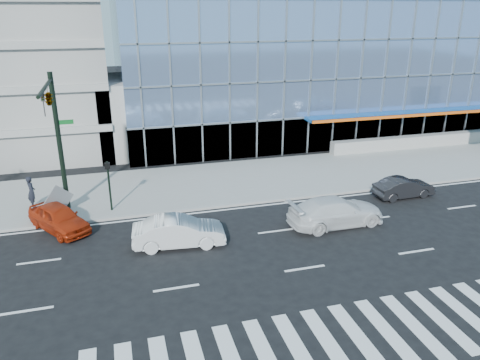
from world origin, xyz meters
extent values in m
plane|color=black|center=(0.00, 0.00, 0.00)|extent=(160.00, 160.00, 0.00)
cube|color=gray|center=(0.00, 8.00, 0.07)|extent=(120.00, 8.00, 0.15)
cube|color=#7999CA|center=(14.00, 26.00, 7.50)|extent=(42.00, 26.00, 15.00)
cube|color=gray|center=(-6.00, 18.00, 3.00)|extent=(6.00, 8.00, 6.00)
cylinder|color=black|center=(-11.00, 6.00, 4.15)|extent=(0.28, 0.28, 8.00)
cylinder|color=black|center=(-11.00, 3.20, 7.75)|extent=(0.18, 5.60, 0.18)
imported|color=black|center=(-11.00, 1.80, 7.15)|extent=(0.18, 0.22, 1.10)
imported|color=black|center=(-11.00, 4.00, 7.15)|extent=(0.48, 2.24, 0.90)
cube|color=#0C591E|center=(-10.55, 6.00, 5.35)|extent=(0.90, 0.05, 0.25)
cylinder|color=black|center=(-8.50, 5.00, 1.65)|extent=(0.12, 0.12, 3.00)
cube|color=black|center=(-8.50, 4.85, 2.95)|extent=(0.30, 0.25, 0.35)
imported|color=white|center=(3.48, -0.11, 0.79)|extent=(5.59, 2.53, 1.59)
imported|color=silver|center=(-5.27, -0.17, 0.76)|extent=(4.77, 2.08, 1.53)
imported|color=black|center=(9.48, 2.40, 0.64)|extent=(3.96, 1.53, 1.29)
imported|color=#AD290D|center=(-11.27, 3.31, 0.72)|extent=(3.78, 4.47, 1.45)
imported|color=black|center=(-13.02, 6.74, 1.11)|extent=(0.69, 0.82, 1.92)
cube|color=gray|center=(-11.37, 5.14, 1.07)|extent=(1.63, 0.94, 1.83)
camera|label=1|loc=(-8.02, -21.44, 11.44)|focal=35.00mm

